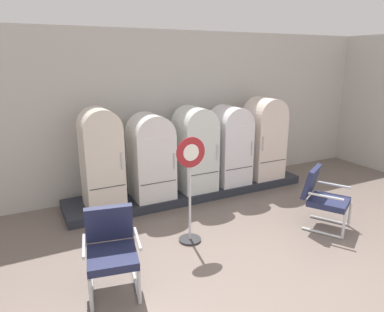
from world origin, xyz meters
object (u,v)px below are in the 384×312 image
armchair_left (111,246)px  sign_stand (190,194)px  refrigerator_2 (195,146)px  refrigerator_3 (230,143)px  refrigerator_4 (264,136)px  armchair_right (323,196)px  refrigerator_0 (101,155)px  refrigerator_1 (151,154)px

armchair_left → sign_stand: bearing=22.6°
refrigerator_2 → refrigerator_3: 0.77m
refrigerator_4 → armchair_right: (-0.41, -1.98, -0.50)m
refrigerator_3 → armchair_left: bearing=-144.8°
armchair_right → refrigerator_2: bearing=120.0°
refrigerator_0 → refrigerator_1: bearing=1.5°
refrigerator_0 → refrigerator_2: 1.72m
refrigerator_3 → refrigerator_4: 0.81m
refrigerator_1 → sign_stand: refrigerator_1 is taller
refrigerator_4 → sign_stand: size_ratio=1.06×
refrigerator_1 → armchair_left: 2.39m
refrigerator_1 → refrigerator_4: size_ratio=0.91×
armchair_right → armchair_left: bearing=-179.8°
refrigerator_2 → armchair_left: bearing=-136.2°
refrigerator_4 → armchair_left: refrigerator_4 is taller
refrigerator_0 → refrigerator_1: size_ratio=1.11×
refrigerator_4 → sign_stand: refrigerator_4 is taller
refrigerator_1 → armchair_left: (-1.23, -2.01, -0.42)m
refrigerator_2 → armchair_left: refrigerator_2 is taller
refrigerator_0 → armchair_left: refrigerator_0 is taller
refrigerator_3 → sign_stand: bearing=-137.2°
refrigerator_3 → sign_stand: size_ratio=0.98×
refrigerator_2 → armchair_left: size_ratio=1.65×
refrigerator_2 → refrigerator_4: bearing=-0.9°
refrigerator_0 → refrigerator_1: 0.86m
refrigerator_4 → armchair_right: refrigerator_4 is taller
armchair_left → refrigerator_3: bearing=35.2°
sign_stand → refrigerator_3: bearing=42.8°
armchair_left → refrigerator_0: bearing=79.2°
refrigerator_3 → refrigerator_4: size_ratio=0.93×
armchair_left → sign_stand: size_ratio=0.61×
refrigerator_2 → armchair_right: refrigerator_2 is taller
armchair_left → refrigerator_4: bearing=28.5°
refrigerator_0 → sign_stand: refrigerator_0 is taller
refrigerator_1 → refrigerator_3: refrigerator_3 is taller
refrigerator_0 → refrigerator_3: refrigerator_0 is taller
refrigerator_0 → armchair_right: size_ratio=1.75×
refrigerator_2 → refrigerator_4: (1.57, -0.02, 0.05)m
refrigerator_1 → refrigerator_2: bearing=0.7°
refrigerator_2 → armchair_right: bearing=-60.0°
refrigerator_3 → refrigerator_1: bearing=-179.5°
refrigerator_2 → refrigerator_3: bearing=0.3°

